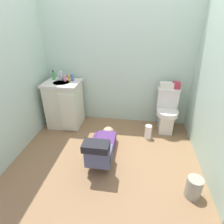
{
  "coord_description": "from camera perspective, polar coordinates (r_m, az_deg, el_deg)",
  "views": [
    {
      "loc": [
        0.38,
        -2.22,
        1.82
      ],
      "look_at": [
        -0.0,
        0.39,
        0.45
      ],
      "focal_mm": 29.8,
      "sensor_mm": 36.0,
      "label": 1
    }
  ],
  "objects": [
    {
      "name": "paper_towel_roll",
      "position": [
        3.13,
        11.02,
        -6.06
      ],
      "size": [
        0.11,
        0.11,
        0.24
      ],
      "primitive_type": "cylinder",
      "color": "white",
      "rests_on": "ground_plane"
    },
    {
      "name": "vanity_cabinet",
      "position": [
        3.44,
        -14.32,
        2.49
      ],
      "size": [
        0.6,
        0.53,
        0.82
      ],
      "color": "beige",
      "rests_on": "ground_plane"
    },
    {
      "name": "bottle_amber",
      "position": [
        3.29,
        -13.03,
        10.08
      ],
      "size": [
        0.04,
        0.04,
        0.11
      ],
      "primitive_type": "cylinder",
      "color": "orange",
      "rests_on": "vanity_cabinet"
    },
    {
      "name": "trash_can",
      "position": [
        2.39,
        23.78,
        -20.44
      ],
      "size": [
        0.17,
        0.17,
        0.26
      ],
      "primitive_type": "cylinder",
      "color": "gray",
      "rests_on": "ground_plane"
    },
    {
      "name": "soap_dispenser",
      "position": [
        3.46,
        -17.49,
        10.59
      ],
      "size": [
        0.06,
        0.06,
        0.17
      ],
      "color": "#45A35B",
      "rests_on": "vanity_cabinet"
    },
    {
      "name": "toiletry_bag",
      "position": [
        3.25,
        19.09,
        7.75
      ],
      "size": [
        0.12,
        0.09,
        0.11
      ],
      "primitive_type": "cube",
      "color": "#B22D3F",
      "rests_on": "toilet"
    },
    {
      "name": "bottle_clear",
      "position": [
        3.38,
        -15.32,
        10.72
      ],
      "size": [
        0.05,
        0.05,
        0.16
      ],
      "primitive_type": "cylinder",
      "color": "silver",
      "rests_on": "vanity_cabinet"
    },
    {
      "name": "tissue_box",
      "position": [
        3.23,
        16.45,
        7.91
      ],
      "size": [
        0.22,
        0.11,
        0.1
      ],
      "primitive_type": "cube",
      "color": "silver",
      "rests_on": "toilet"
    },
    {
      "name": "bottle_pink",
      "position": [
        3.31,
        -14.21,
        10.01
      ],
      "size": [
        0.05,
        0.05,
        0.11
      ],
      "primitive_type": "cylinder",
      "color": "pink",
      "rests_on": "vanity_cabinet"
    },
    {
      "name": "faucet",
      "position": [
        3.41,
        -14.37,
        10.43
      ],
      "size": [
        0.02,
        0.02,
        0.1
      ],
      "primitive_type": "cylinder",
      "color": "silver",
      "rests_on": "vanity_cabinet"
    },
    {
      "name": "bottle_blue",
      "position": [
        3.3,
        -12.09,
        10.26
      ],
      "size": [
        0.05,
        0.05,
        0.12
      ],
      "primitive_type": "cylinder",
      "color": "#3E6BB0",
      "rests_on": "vanity_cabinet"
    },
    {
      "name": "toilet",
      "position": [
        3.31,
        16.42,
        0.28
      ],
      "size": [
        0.36,
        0.46,
        0.75
      ],
      "color": "silver",
      "rests_on": "ground_plane"
    },
    {
      "name": "bottle_white",
      "position": [
        3.45,
        -15.78,
        10.52
      ],
      "size": [
        0.06,
        0.06,
        0.11
      ],
      "primitive_type": "cylinder",
      "color": "white",
      "rests_on": "vanity_cabinet"
    },
    {
      "name": "person_plumber",
      "position": [
        2.65,
        -3.08,
        -10.81
      ],
      "size": [
        0.38,
        1.06,
        0.52
      ],
      "color": "#512D6B",
      "rests_on": "ground_plane"
    },
    {
      "name": "ground_plane",
      "position": [
        2.91,
        -1.09,
        -11.8
      ],
      "size": [
        3.07,
        2.94,
        0.04
      ],
      "primitive_type": "cube",
      "color": "olive"
    },
    {
      "name": "wall_back",
      "position": [
        3.31,
        1.63,
        16.65
      ],
      "size": [
        2.73,
        0.08,
        2.4
      ],
      "primitive_type": "cube",
      "color": "#B2CFBC",
      "rests_on": "ground_plane"
    },
    {
      "name": "wall_left",
      "position": [
        2.87,
        -29.13,
        11.61
      ],
      "size": [
        0.08,
        1.94,
        2.4
      ],
      "primitive_type": "cube",
      "color": "#B2CFBC",
      "rests_on": "ground_plane"
    },
    {
      "name": "wall_right",
      "position": [
        2.49,
        30.75,
        9.28
      ],
      "size": [
        0.08,
        1.94,
        2.4
      ],
      "primitive_type": "cube",
      "color": "#B2CFBC",
      "rests_on": "ground_plane"
    }
  ]
}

